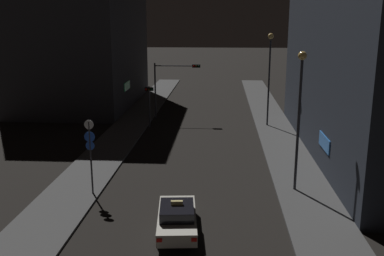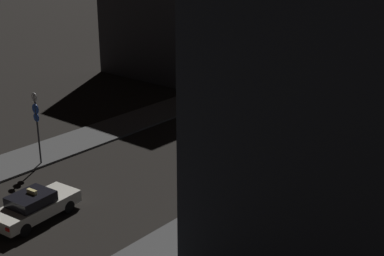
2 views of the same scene
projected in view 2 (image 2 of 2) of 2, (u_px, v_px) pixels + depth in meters
sidewalk_left at (202, 97)px, 46.19m from camera, size 3.41×64.68×0.13m
sidewalk_right at (357, 134)px, 37.95m from camera, size 3.41×64.68×0.13m
taxi at (34, 206)px, 26.66m from camera, size 2.21×4.60×1.62m
traffic_light_overhead at (264, 49)px, 45.08m from camera, size 4.65×0.41×5.67m
traffic_light_left_kerb at (218, 70)px, 43.80m from camera, size 0.80×0.42×3.89m
sign_pole_left at (37, 121)px, 32.21m from camera, size 0.61×0.10×4.36m
street_lamp_near_block at (213, 111)px, 25.22m from camera, size 0.49×0.49×8.11m
street_lamp_far_block at (363, 46)px, 36.89m from camera, size 0.53×0.53×8.58m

